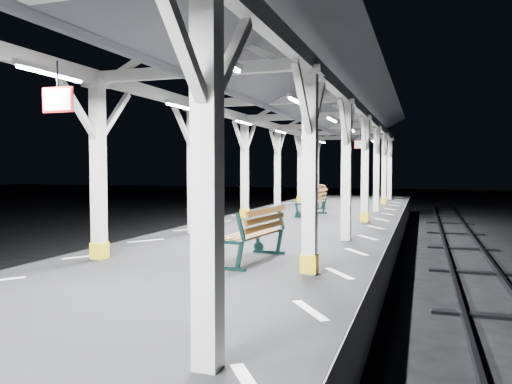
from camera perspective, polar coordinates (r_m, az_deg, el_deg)
The scene contains 7 objects.
ground at distance 7.44m, azimuth -13.70°, elevation -18.76°, with size 120.00×120.00×0.00m, color black.
platform at distance 7.27m, azimuth -13.75°, elevation -15.10°, with size 6.00×50.00×1.00m, color black.
hazard_stripes_right at distance 6.22m, azimuth 6.20°, elevation -13.28°, with size 1.00×48.00×0.01m, color silver.
canopy at distance 7.15m, azimuth -14.22°, elevation 17.57°, with size 5.40×49.00×4.65m.
bench_mid at distance 9.14m, azimuth -0.07°, elevation -4.70°, with size 0.87×1.90×1.00m.
bench_far at distance 17.93m, azimuth 6.69°, elevation -1.06°, with size 0.83×1.86×0.98m.
bench_extra at distance 21.75m, azimuth 6.99°, elevation -0.38°, with size 1.24×1.93×0.98m.
Camera 1 is at (3.72, -5.84, 2.73)m, focal length 35.00 mm.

